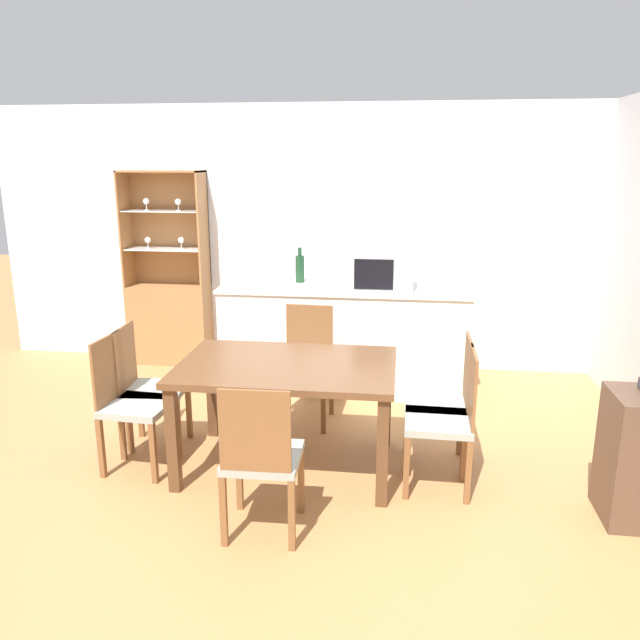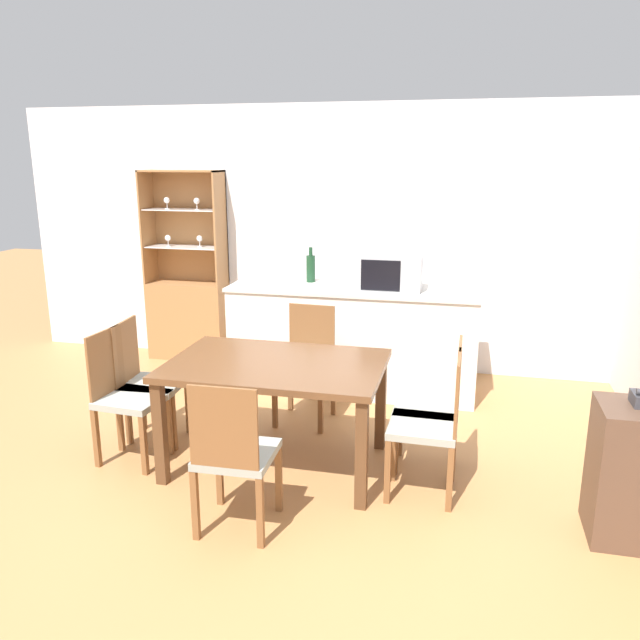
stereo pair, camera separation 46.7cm
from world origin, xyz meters
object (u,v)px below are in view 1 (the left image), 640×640
Objects in this scene: dining_chair_head_far at (306,365)px; dining_chair_side_left_far at (148,388)px; dining_table at (287,377)px; dining_chair_side_right_near at (446,420)px; dining_chair_side_left_near at (132,403)px; microwave at (383,271)px; display_cabinet at (170,308)px; dining_chair_head_near at (261,458)px; wine_bottle at (300,268)px; dining_chair_side_right_far at (443,403)px.

dining_chair_side_left_far is (-1.03, -0.66, 0.00)m from dining_chair_head_far.
dining_table is 1.06m from dining_chair_side_right_near.
dining_chair_side_left_near is at bearing 91.03° from dining_chair_side_right_near.
microwave is (1.60, 1.68, 0.63)m from dining_chair_side_left_near.
display_cabinet reaches higher than dining_chair_head_near.
wine_bottle reaches higher than dining_chair_side_left_near.
dining_table is 1.55× the size of dining_chair_side_right_far.
wine_bottle is (-0.76, 0.17, -0.02)m from microwave.
microwave is at bearing 127.31° from dining_chair_side_left_far.
wine_bottle is at bearing 34.58° from dining_chair_side_right_near.
microwave is at bearing 74.88° from dining_chair_head_near.
dining_chair_side_left_near is 2.86× the size of wine_bottle.
dining_chair_side_right_near is 0.28m from dining_chair_side_right_far.
dining_chair_head_near is 1.00× the size of dining_chair_side_left_near.
microwave reaches higher than dining_chair_head_far.
dining_chair_side_left_far and dining_chair_side_right_far have the same top height.
dining_chair_head_near is 1.22m from dining_chair_side_left_near.
wine_bottle reaches higher than dining_table.
dining_chair_head_near is 2.49m from microwave.
dining_table is 1.55× the size of dining_chair_head_far.
dining_chair_side_left_far is 1.00× the size of dining_chair_head_near.
dining_chair_side_right_near is 2.30m from wine_bottle.
dining_table is 1.55× the size of dining_chair_side_right_near.
dining_chair_head_far is (1.60, -1.29, -0.10)m from display_cabinet.
dining_chair_head_near is at bearing -60.98° from display_cabinet.
dining_chair_side_right_near is 1.77× the size of microwave.
dining_chair_side_right_near is (2.63, -2.23, -0.10)m from display_cabinet.
display_cabinet is 2.29m from microwave.
dining_table is at bearing 98.53° from dining_chair_side_right_far.
dining_chair_side_right_far is (2.06, 0.00, 0.00)m from dining_chair_side_left_far.
dining_chair_side_left_near and dining_chair_side_right_near have the same top height.
dining_chair_side_right_far is at bearing -36.47° from display_cabinet.
display_cabinet is 3.30m from dining_chair_head_near.
dining_chair_side_right_far reaches higher than dining_table.
dining_chair_head_near is 2.86× the size of wine_bottle.
dining_chair_side_left_near is 2.06m from dining_chair_side_right_near.
dining_chair_head_near is (1.03, -0.93, 0.00)m from dining_chair_side_left_far.
dining_table is at bearing 88.62° from dining_chair_head_near.
dining_chair_side_right_near is (1.03, 0.65, 0.00)m from dining_chair_head_near.
dining_chair_head_far is 1.23m from dining_chair_side_left_far.
dining_chair_head_far and dining_chair_side_right_far have the same top height.
wine_bottle reaches higher than dining_chair_side_right_far.
dining_chair_side_right_near is 2.86× the size of wine_bottle.
dining_chair_head_near is (-0.00, -1.59, 0.00)m from dining_chair_head_far.
microwave is (1.60, 1.40, 0.63)m from dining_chair_side_left_far.
dining_chair_side_right_far is (1.03, -0.65, 0.00)m from dining_chair_head_far.
display_cabinet is at bearing 165.01° from wine_bottle.
dining_chair_head_far reaches higher than dining_table.
dining_chair_head_far is 1.00× the size of dining_chair_side_right_far.
dining_chair_side_left_far is at bearing -73.82° from display_cabinet.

